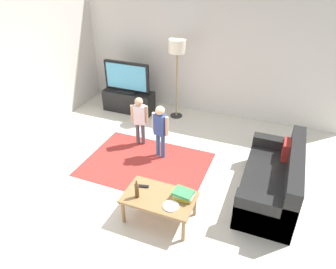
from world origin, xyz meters
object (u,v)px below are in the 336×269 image
object	(u,v)px
couch	(275,182)
floor_lamp	(177,50)
coffee_table	(159,199)
bottle	(137,190)
tv_remote	(143,186)
plate	(171,206)
tv	(127,77)
child_near_tv	(140,117)
tv_stand	(129,101)
child_center	(160,127)
book_stack	(183,194)

from	to	relation	value
couch	floor_lamp	bearing A→B (deg)	139.98
coffee_table	bottle	bearing A→B (deg)	-156.80
tv_remote	plate	xyz separation A→B (m)	(0.52, -0.22, -0.00)
tv	floor_lamp	bearing A→B (deg)	8.51
child_near_tv	couch	bearing A→B (deg)	-13.28
tv	coffee_table	bearing A→B (deg)	-54.85
couch	tv_remote	world-z (taller)	couch
tv_stand	coffee_table	world-z (taller)	tv_stand
child_center	tv_remote	bearing A→B (deg)	-77.43
coffee_table	book_stack	xyz separation A→B (m)	(0.32, 0.10, 0.11)
tv_stand	floor_lamp	bearing A→B (deg)	7.49
coffee_table	tv	bearing A→B (deg)	125.15
child_near_tv	tv_stand	bearing A→B (deg)	126.61
book_stack	tv_remote	size ratio (longest dim) A/B	1.71
floor_lamp	child_near_tv	world-z (taller)	floor_lamp
couch	child_center	distance (m)	2.14
child_near_tv	child_center	world-z (taller)	child_center
tv	child_near_tv	size ratio (longest dim) A/B	1.09
floor_lamp	coffee_table	world-z (taller)	floor_lamp
coffee_table	book_stack	distance (m)	0.35
tv_stand	child_center	xyz separation A→B (m)	(1.45, -1.48, 0.38)
floor_lamp	coffee_table	distance (m)	3.43
couch	floor_lamp	xyz separation A→B (m)	(-2.38, 2.00, 1.25)
child_near_tv	plate	xyz separation A→B (m)	(1.36, -1.83, -0.18)
plate	child_center	bearing A→B (deg)	117.55
child_near_tv	tv_remote	world-z (taller)	child_near_tv
plate	couch	bearing A→B (deg)	43.94
tv	plate	world-z (taller)	tv
tv	plate	xyz separation A→B (m)	(2.27, -3.04, -0.42)
floor_lamp	book_stack	size ratio (longest dim) A/B	6.12
tv_remote	child_center	bearing A→B (deg)	88.78
tv_stand	child_near_tv	distance (m)	1.57
child_near_tv	child_center	distance (m)	0.60
couch	plate	world-z (taller)	couch
coffee_table	plate	world-z (taller)	plate
child_near_tv	coffee_table	distance (m)	2.07
child_center	plate	size ratio (longest dim) A/B	4.75
child_near_tv	coffee_table	bearing A→B (deg)	-56.26
floor_lamp	plate	bearing A→B (deg)	-70.77
couch	book_stack	size ratio (longest dim) A/B	6.18
tv_stand	tv_remote	distance (m)	3.34
tv_remote	tv	bearing A→B (deg)	108.13
tv_stand	book_stack	xyz separation A→B (m)	(2.37, -2.84, 0.24)
child_center	book_stack	bearing A→B (deg)	-55.85
child_center	bottle	size ratio (longest dim) A/B	3.67
child_center	coffee_table	bearing A→B (deg)	-67.54
couch	book_stack	xyz separation A→B (m)	(-1.16, -0.99, 0.19)
child_center	coffee_table	distance (m)	1.60
tv	tv_remote	xyz separation A→B (m)	(1.75, -2.82, -0.42)
floor_lamp	couch	bearing A→B (deg)	-40.02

